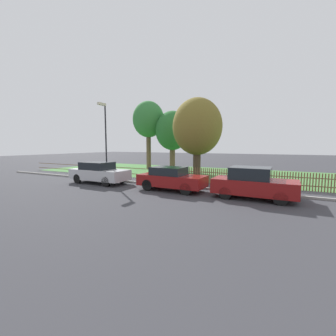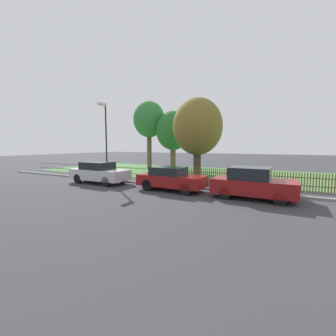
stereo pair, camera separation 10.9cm
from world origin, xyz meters
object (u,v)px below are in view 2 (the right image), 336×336
at_px(parked_car_silver_hatchback, 99,172).
at_px(parked_car_navy_estate, 253,183).
at_px(tree_nearest_kerb, 149,120).
at_px(tree_behind_motorcycle, 173,131).
at_px(tree_mid_park, 198,127).
at_px(parked_car_black_saloon, 171,178).
at_px(covered_motorcycle, 161,174).
at_px(street_lamp, 105,132).

relative_size(parked_car_silver_hatchback, parked_car_navy_estate, 1.07).
xyz_separation_m(tree_nearest_kerb, tree_behind_motorcycle, (2.83, 0.16, -1.26)).
bearing_deg(tree_mid_park, parked_car_silver_hatchback, -133.74).
height_order(parked_car_silver_hatchback, parked_car_navy_estate, parked_car_navy_estate).
distance_m(parked_car_black_saloon, tree_behind_motorcycle, 11.26).
bearing_deg(covered_motorcycle, parked_car_silver_hatchback, -152.79).
distance_m(parked_car_silver_hatchback, street_lamp, 3.46).
bearing_deg(parked_car_navy_estate, tree_mid_park, 133.14).
height_order(covered_motorcycle, tree_nearest_kerb, tree_nearest_kerb).
bearing_deg(tree_nearest_kerb, parked_car_navy_estate, -38.68).
height_order(parked_car_navy_estate, tree_behind_motorcycle, tree_behind_motorcycle).
bearing_deg(tree_mid_park, tree_behind_motorcycle, 134.91).
height_order(parked_car_silver_hatchback, street_lamp, street_lamp).
height_order(parked_car_silver_hatchback, tree_behind_motorcycle, tree_behind_motorcycle).
bearing_deg(parked_car_navy_estate, covered_motorcycle, 163.73).
relative_size(parked_car_navy_estate, tree_behind_motorcycle, 0.64).
distance_m(tree_behind_motorcycle, tree_mid_park, 5.95).
distance_m(parked_car_black_saloon, tree_nearest_kerb, 12.95).
xyz_separation_m(covered_motorcycle, tree_mid_park, (1.44, 3.45, 3.48)).
bearing_deg(tree_behind_motorcycle, tree_nearest_kerb, -176.67).
relative_size(parked_car_silver_hatchback, tree_nearest_kerb, 0.58).
bearing_deg(tree_behind_motorcycle, covered_motorcycle, -70.20).
bearing_deg(street_lamp, tree_mid_park, 31.68).
distance_m(covered_motorcycle, tree_nearest_kerb, 10.50).
xyz_separation_m(parked_car_silver_hatchback, tree_nearest_kerb, (-1.79, 9.52, 4.63)).
distance_m(covered_motorcycle, tree_behind_motorcycle, 8.88).
distance_m(tree_nearest_kerb, tree_behind_motorcycle, 3.10).
relative_size(parked_car_navy_estate, covered_motorcycle, 2.00).
relative_size(parked_car_navy_estate, tree_mid_park, 0.62).
relative_size(covered_motorcycle, street_lamp, 0.34).
bearing_deg(parked_car_black_saloon, tree_behind_motorcycle, 117.03).
height_order(parked_car_black_saloon, covered_motorcycle, parked_car_black_saloon).
relative_size(tree_nearest_kerb, street_lamp, 1.28).
distance_m(parked_car_navy_estate, tree_behind_motorcycle, 13.69).
xyz_separation_m(tree_behind_motorcycle, tree_mid_park, (4.20, -4.22, -0.04)).
bearing_deg(parked_car_black_saloon, tree_nearest_kerb, 129.60).
relative_size(covered_motorcycle, tree_behind_motorcycle, 0.32).
height_order(parked_car_black_saloon, tree_mid_park, tree_mid_park).
bearing_deg(street_lamp, tree_behind_motorcycle, 76.38).
distance_m(tree_nearest_kerb, street_lamp, 8.08).
height_order(tree_nearest_kerb, tree_behind_motorcycle, tree_nearest_kerb).
height_order(parked_car_navy_estate, covered_motorcycle, parked_car_navy_estate).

